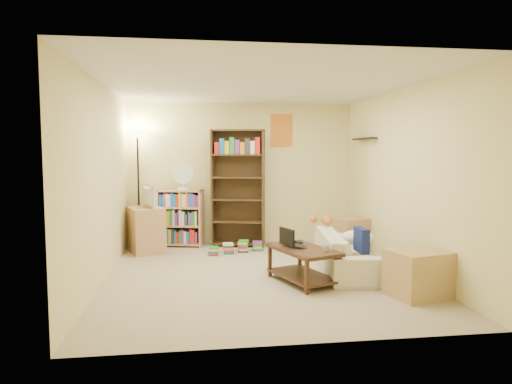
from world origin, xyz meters
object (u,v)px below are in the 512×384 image
television (145,196)px  short_bookshelf (181,218)px  coffee_table (303,260)px  floor_lamp (138,153)px  desk_fan (183,176)px  mug (326,248)px  tv_stand (146,230)px  tabby_cat (324,220)px  laptop (296,245)px  end_cabinet (418,273)px  tall_bookshelf (238,185)px  sofa (348,252)px  side_table (351,234)px

television → short_bookshelf: size_ratio=0.66×
coffee_table → floor_lamp: floor_lamp is taller
desk_fan → mug: bearing=-56.4°
mug → television: television is taller
tv_stand → desk_fan: 1.10m
tabby_cat → laptop: size_ratio=0.98×
desk_fan → end_cabinet: size_ratio=0.72×
television → tv_stand: bearing=-0.0°
tv_stand → desk_fan: desk_fan is taller
mug → tv_stand: 3.29m
television → short_bookshelf: 0.80m
coffee_table → tabby_cat: bearing=43.0°
coffee_table → end_cabinet: size_ratio=1.77×
tall_bookshelf → floor_lamp: size_ratio=1.00×
tabby_cat → tv_stand: size_ratio=0.57×
sofa → floor_lamp: (-3.04, 2.02, 1.35)m
mug → floor_lamp: bearing=132.9°
tall_bookshelf → end_cabinet: 3.61m
television → desk_fan: (0.61, 0.35, 0.30)m
sofa → end_cabinet: size_ratio=3.00×
tv_stand → television: bearing=0.0°
laptop → desk_fan: size_ratio=0.93×
mug → coffee_table: bearing=137.1°
floor_lamp → side_table: bearing=-12.2°
tabby_cat → tv_stand: bearing=162.2°
side_table → floor_lamp: bearing=167.8°
end_cabinet → television: bearing=139.8°
coffee_table → tall_bookshelf: bearing=84.3°
side_table → end_cabinet: size_ratio=0.87×
laptop → tv_stand: size_ratio=0.58×
desk_fan → side_table: bearing=-14.2°
tv_stand → television: size_ratio=1.13×
tv_stand → desk_fan: size_ratio=1.61×
coffee_table → floor_lamp: size_ratio=0.55×
short_bookshelf → floor_lamp: bearing=-168.4°
side_table → end_cabinet: side_table is taller
laptop → desk_fan: bearing=-6.4°
sofa → desk_fan: desk_fan is taller
coffee_table → end_cabinet: bearing=-51.0°
tabby_cat → mug: (-0.38, -1.41, -0.12)m
television → end_cabinet: 4.37m
tall_bookshelf → end_cabinet: bearing=-46.5°
sofa → laptop: bearing=121.5°
end_cabinet → laptop: bearing=146.1°
mug → side_table: bearing=62.6°
laptop → side_table: side_table is taller
tabby_cat → sofa: bearing=-79.1°
tabby_cat → television: (-2.74, 0.88, 0.32)m
laptop → side_table: bearing=-77.6°
laptop → television: television is taller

